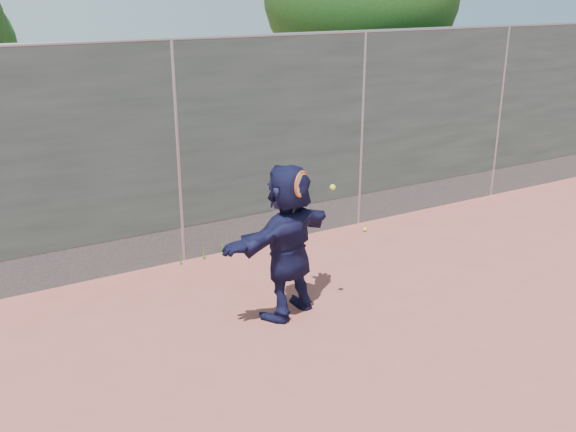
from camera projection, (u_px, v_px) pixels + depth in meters
ground at (318, 386)px, 6.14m from camera, size 80.00×80.00×0.00m
player at (288, 241)px, 7.24m from camera, size 1.76×1.06×1.81m
ball_ground at (365, 229)px, 10.03m from camera, size 0.07×0.07×0.07m
fence at (178, 150)px, 8.47m from camera, size 20.00×0.06×3.03m
swing_action at (304, 186)px, 6.89m from camera, size 0.57×0.17×0.51m
weed_clump at (206, 250)px, 8.99m from camera, size 0.68×0.07×0.30m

